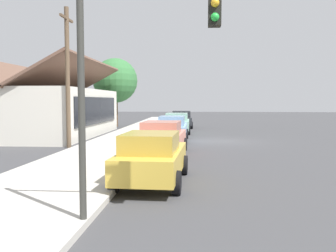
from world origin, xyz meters
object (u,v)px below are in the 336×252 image
car_coral (162,137)px  fire_hydrant_red (133,145)px  utility_pole_wooden (68,75)px  car_mustard (152,157)px  traffic_light_main (134,52)px  car_skyblue (172,128)px  shade_tree (115,81)px  car_seafoam (177,123)px  car_charcoal (181,119)px

car_coral → fire_hydrant_red: (-0.43, 1.31, -0.32)m
utility_pole_wooden → fire_hydrant_red: (-2.66, -4.00, -3.43)m
utility_pole_wooden → car_coral: bearing=-112.8°
car_coral → fire_hydrant_red: car_coral is taller
car_mustard → traffic_light_main: size_ratio=0.86×
car_mustard → car_coral: bearing=4.6°
traffic_light_main → car_skyblue: bearing=0.9°
traffic_light_main → shade_tree: bearing=13.2°
car_seafoam → car_charcoal: bearing=-1.7°
car_charcoal → traffic_light_main: 27.13m
car_charcoal → fire_hydrant_red: size_ratio=6.38×
traffic_light_main → car_mustard: bearing=1.8°
car_skyblue → car_charcoal: 11.26m
car_charcoal → shade_tree: size_ratio=0.68×
car_coral → car_charcoal: (17.06, -0.22, -0.00)m
utility_pole_wooden → fire_hydrant_red: size_ratio=10.56×
car_skyblue → car_charcoal: same height
car_charcoal → utility_pole_wooden: size_ratio=0.60×
car_mustard → utility_pole_wooden: (8.22, 5.54, 3.11)m
car_seafoam → utility_pole_wooden: utility_pole_wooden is taller
car_seafoam → fire_hydrant_red: bearing=172.3°
car_seafoam → utility_pole_wooden: bearing=148.3°
car_seafoam → fire_hydrant_red: size_ratio=6.16×
traffic_light_main → utility_pole_wooden: (12.17, 5.66, 0.44)m
car_mustard → car_skyblue: 11.78m
car_mustard → car_charcoal: size_ratio=0.99×
car_seafoam → shade_tree: (6.98, 6.38, 3.66)m
traffic_light_main → car_coral: bearing=2.0°
utility_pole_wooden → fire_hydrant_red: utility_pole_wooden is taller
car_coral → shade_tree: 19.64m
traffic_light_main → fire_hydrant_red: bearing=9.9°
car_charcoal → traffic_light_main: bearing=177.5°
car_skyblue → shade_tree: (12.45, 6.37, 3.66)m
shade_tree → fire_hydrant_red: (-18.68, -4.96, -3.98)m
car_skyblue → fire_hydrant_red: size_ratio=6.70×
utility_pole_wooden → car_seafoam: bearing=-31.0°
car_skyblue → car_seafoam: bearing=-0.2°
car_coral → fire_hydrant_red: size_ratio=6.40×
car_skyblue → fire_hydrant_red: bearing=167.3°
car_charcoal → utility_pole_wooden: utility_pole_wooden is taller
traffic_light_main → fire_hydrant_red: (9.51, 1.66, -2.99)m
traffic_light_main → car_seafoam: bearing=0.6°
car_seafoam → car_coral: bearing=178.7°
car_skyblue → traffic_light_main: (-15.74, -0.25, 2.68)m
car_coral → car_mustard: bearing=-174.9°
car_seafoam → shade_tree: bearing=41.7°
traffic_light_main → fire_hydrant_red: size_ratio=7.32×
car_mustard → shade_tree: (24.24, 6.49, 3.66)m
car_coral → car_charcoal: size_ratio=1.00×
car_mustard → car_charcoal: bearing=2.4°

